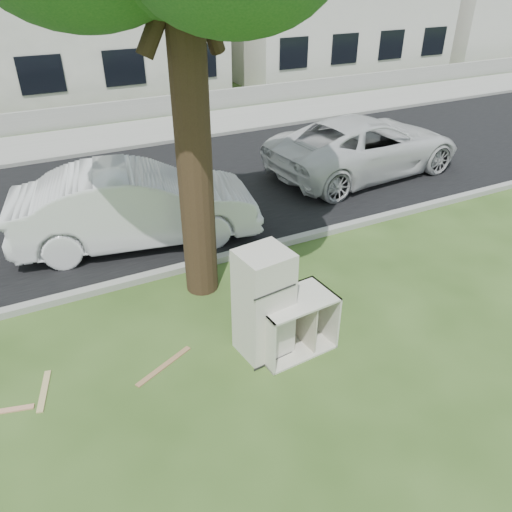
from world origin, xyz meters
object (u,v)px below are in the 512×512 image
car_right (365,146)px  cabinet (294,324)px  car_center (136,205)px  fridge (264,304)px

car_right → cabinet: bearing=130.2°
car_right → car_center: bearing=94.1°
cabinet → car_right: size_ratio=0.21×
fridge → car_center: bearing=93.2°
cabinet → car_right: bearing=40.5°
cabinet → car_center: 4.33m
cabinet → fridge: bearing=153.3°
cabinet → car_right: car_right is taller
cabinet → car_center: (-1.09, 4.17, 0.34)m
cabinet → car_right: (5.16, 5.14, 0.30)m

